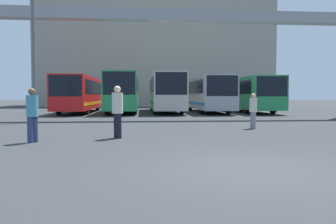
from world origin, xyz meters
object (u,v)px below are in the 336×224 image
Objects in this scene: pedestrian_near_left at (32,114)px; bus_slot_3 at (207,92)px; pedestrian_far_center at (118,110)px; lamp_post at (34,43)px; bus_slot_2 at (165,91)px; bus_slot_0 at (80,93)px; pedestrian_mid_left at (253,110)px; bus_slot_1 at (123,91)px; bus_slot_4 at (247,93)px.

bus_slot_3 is at bearing -168.11° from pedestrian_near_left.
lamp_post is (-5.04, 7.17, 3.41)m from pedestrian_far_center.
bus_slot_3 is (3.74, -0.63, -0.13)m from bus_slot_2.
bus_slot_0 is at bearing -177.30° from bus_slot_2.
pedestrian_near_left is at bearing -74.49° from pedestrian_mid_left.
bus_slot_1 is 17.96m from pedestrian_near_left.
lamp_post is at bearing -123.97° from pedestrian_near_left.
pedestrian_near_left is (-1.89, -17.83, -0.98)m from bus_slot_1.
pedestrian_near_left is at bearing -101.01° from pedestrian_far_center.
bus_slot_2 reaches higher than pedestrian_mid_left.
bus_slot_0 reaches higher than pedestrian_mid_left.
bus_slot_3 is (7.47, 0.33, -0.13)m from bus_slot_1.
lamp_post reaches higher than pedestrian_near_left.
bus_slot_0 reaches higher than pedestrian_far_center.
bus_slot_0 is 18.56m from pedestrian_near_left.
bus_slot_2 is 7.48m from bus_slot_4.
pedestrian_near_left is at bearing -117.26° from bus_slot_3.
pedestrian_far_center is (2.61, 0.83, 0.05)m from pedestrian_near_left.
bus_slot_3 is at bearing -9.62° from bus_slot_2.
bus_slot_2 is at bearing -157.50° from pedestrian_near_left.
pedestrian_near_left is at bearing -106.65° from bus_slot_2.
bus_slot_0 is 11.22m from bus_slot_3.
bus_slot_1 is 5.49× the size of pedestrian_far_center.
bus_slot_0 is 6.16× the size of pedestrian_far_center.
bus_slot_0 is at bearing -180.00° from bus_slot_4.
bus_slot_2 is 1.12× the size of bus_slot_3.
lamp_post is (-10.89, 4.35, 3.54)m from pedestrian_mid_left.
bus_slot_0 is 18.19m from pedestrian_far_center.
bus_slot_3 is 20.46m from pedestrian_near_left.
pedestrian_near_left is at bearing -84.27° from bus_slot_0.
bus_slot_1 is 7.48m from bus_slot_3.
pedestrian_near_left is (-9.36, -18.17, -0.85)m from bus_slot_3.
pedestrian_near_left is 0.21× the size of lamp_post.
bus_slot_4 is at bearing 33.93° from lamp_post.
lamp_post reaches higher than bus_slot_2.
pedestrian_near_left is 1.09× the size of pedestrian_mid_left.
pedestrian_mid_left is 0.87× the size of pedestrian_far_center.
bus_slot_3 is 0.95× the size of bus_slot_4.
bus_slot_4 is 18.90m from lamp_post.
bus_slot_4 is at bearing 0.00° from bus_slot_0.
bus_slot_0 is 1.40× the size of lamp_post.
bus_slot_3 is at bearing 168.61° from pedestrian_mid_left.
bus_slot_0 is at bearing 170.65° from bus_slot_1.
bus_slot_4 is 22.64m from pedestrian_near_left.
lamp_post is (-11.79, -10.16, 2.61)m from bus_slot_3.
lamp_post is at bearing -173.59° from pedestrian_far_center.
bus_slot_2 is 18.24m from pedestrian_far_center.
bus_slot_0 is 7.48m from bus_slot_2.
bus_slot_2 is at bearing 53.28° from lamp_post.
bus_slot_0 is 1.12× the size of bus_slot_1.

